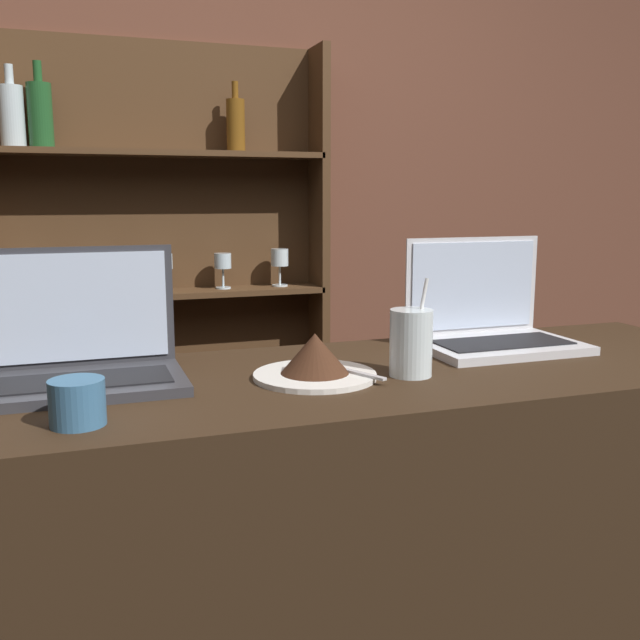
{
  "coord_description": "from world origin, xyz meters",
  "views": [
    {
      "loc": [
        -0.43,
        -0.96,
        1.4
      ],
      "look_at": [
        0.01,
        0.3,
        1.16
      ],
      "focal_mm": 40.0,
      "sensor_mm": 36.0,
      "label": 1
    }
  ],
  "objects_px": {
    "cake_plate": "(315,360)",
    "water_glass": "(411,343)",
    "coffee_cup": "(77,402)",
    "laptop_far": "(489,323)",
    "laptop_near": "(81,355)"
  },
  "relations": [
    {
      "from": "laptop_near",
      "to": "water_glass",
      "type": "height_order",
      "value": "laptop_near"
    },
    {
      "from": "laptop_far",
      "to": "cake_plate",
      "type": "height_order",
      "value": "laptop_far"
    },
    {
      "from": "laptop_near",
      "to": "laptop_far",
      "type": "relative_size",
      "value": 1.02
    },
    {
      "from": "laptop_far",
      "to": "laptop_near",
      "type": "bearing_deg",
      "value": -177.35
    },
    {
      "from": "cake_plate",
      "to": "water_glass",
      "type": "distance_m",
      "value": 0.18
    },
    {
      "from": "cake_plate",
      "to": "coffee_cup",
      "type": "distance_m",
      "value": 0.44
    },
    {
      "from": "water_glass",
      "to": "coffee_cup",
      "type": "xyz_separation_m",
      "value": [
        -0.59,
        -0.1,
        -0.03
      ]
    },
    {
      "from": "laptop_near",
      "to": "cake_plate",
      "type": "bearing_deg",
      "value": -13.82
    },
    {
      "from": "cake_plate",
      "to": "coffee_cup",
      "type": "height_order",
      "value": "cake_plate"
    },
    {
      "from": "laptop_near",
      "to": "water_glass",
      "type": "relative_size",
      "value": 1.9
    },
    {
      "from": "water_glass",
      "to": "coffee_cup",
      "type": "bearing_deg",
      "value": -170.15
    },
    {
      "from": "cake_plate",
      "to": "water_glass",
      "type": "xyz_separation_m",
      "value": [
        0.18,
        -0.04,
        0.03
      ]
    },
    {
      "from": "water_glass",
      "to": "cake_plate",
      "type": "bearing_deg",
      "value": 167.37
    },
    {
      "from": "cake_plate",
      "to": "water_glass",
      "type": "height_order",
      "value": "water_glass"
    },
    {
      "from": "laptop_near",
      "to": "cake_plate",
      "type": "xyz_separation_m",
      "value": [
        0.41,
        -0.1,
        -0.02
      ]
    }
  ]
}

